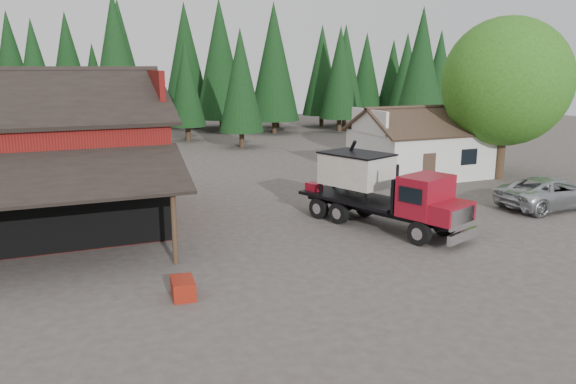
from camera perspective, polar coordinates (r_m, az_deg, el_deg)
name	(u,v)px	position (r m, az deg, el deg)	size (l,w,h in m)	color
ground	(335,262)	(21.35, 4.85, -7.07)	(120.00, 120.00, 0.00)	#483E38
red_barn	(19,168)	(28.12, -25.64, 2.22)	(12.80, 13.63, 7.18)	maroon
farmhouse	(421,150)	(38.43, 13.32, 4.13)	(8.60, 6.42, 4.65)	silver
deciduous_tree	(506,86)	(38.28, 21.30, 9.96)	(8.00, 8.00, 10.20)	#382619
conifer_backdrop	(152,135)	(60.95, -13.61, 5.64)	(76.00, 16.00, 16.00)	black
near_pine_b	(241,80)	(50.21, -4.82, 11.23)	(3.96, 3.96, 10.40)	#382619
near_pine_c	(421,69)	(53.84, 13.37, 12.11)	(4.84, 4.84, 12.40)	#382619
near_pine_d	(116,63)	(52.07, -17.05, 12.44)	(5.28, 5.28, 13.40)	#382619
feed_truck	(381,189)	(25.63, 9.39, 0.29)	(5.05, 8.60, 3.77)	black
silver_car	(551,193)	(31.89, 25.20, -0.06)	(2.70, 5.86, 1.63)	#B2B6BA
equip_box	(183,288)	(18.42, -10.62, -9.58)	(0.70, 1.10, 0.60)	maroon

